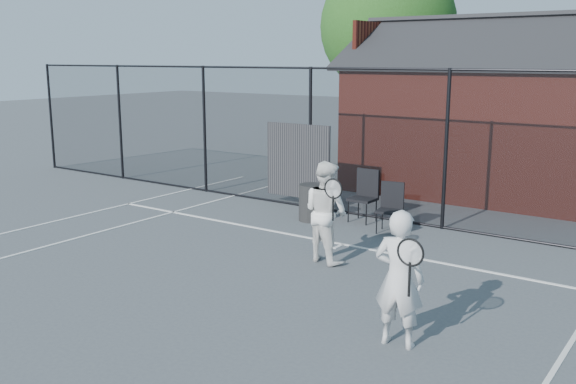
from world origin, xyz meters
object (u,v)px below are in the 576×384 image
Objects in this scene: player_front at (399,278)px; player_back at (326,212)px; clubhouse at (489,125)px; chair_left at (389,209)px; chair_right at (363,197)px; waste_bin at (311,202)px.

player_back is (-2.28, 2.14, 0.02)m from player_front.
player_back is at bearing 136.81° from player_front.
clubhouse is 4.15× the size of player_front.
clubhouse is at bearing 87.73° from player_back.
player_back is 2.15m from chair_left.
player_front is 1.56× the size of chair_right.
clubhouse reaches higher than waste_bin.
player_back is at bearing -73.42° from chair_right.
clubhouse is at bearing 77.53° from chair_left.
chair_right is at bearing 122.65° from player_front.
clubhouse is 8.89× the size of waste_bin.
clubhouse is at bearing 102.42° from player_front.
chair_right is (-3.00, 4.68, -0.28)m from player_front.
waste_bin is (-3.88, 4.18, -0.42)m from player_front.
player_back is at bearing -101.91° from chair_left.
waste_bin is (-1.67, -0.07, -0.09)m from chair_left.
chair_right is at bearing 141.50° from chair_left.
clubhouse is at bearing 77.90° from chair_right.
player_front is (2.00, -9.08, -0.82)m from clubhouse.
clubhouse is 5.39m from waste_bin.
chair_left is 0.90× the size of chair_right.
clubhouse reaches higher than chair_left.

